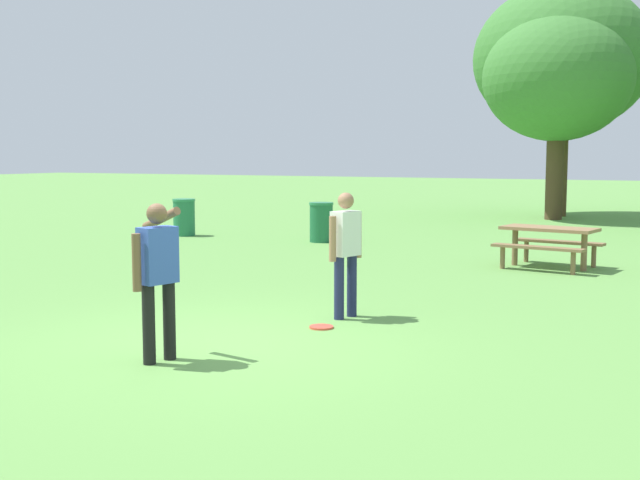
{
  "coord_description": "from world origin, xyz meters",
  "views": [
    {
      "loc": [
        4.97,
        -7.43,
        2.15
      ],
      "look_at": [
        0.27,
        2.13,
        1.0
      ],
      "focal_mm": 45.49,
      "sensor_mm": 36.0,
      "label": 1
    }
  ],
  "objects": [
    {
      "name": "ground_plane",
      "position": [
        0.0,
        0.0,
        0.0
      ],
      "size": [
        120.0,
        120.0,
        0.0
      ],
      "primitive_type": "plane",
      "color": "#609947"
    },
    {
      "name": "tree_broad_center",
      "position": [
        0.22,
        19.38,
        4.49
      ],
      "size": [
        4.73,
        4.73,
        6.53
      ],
      "color": "#4C3823",
      "rests_on": "ground"
    },
    {
      "name": "person_thrower",
      "position": [
        0.67,
        2.07,
        0.94
      ],
      "size": [
        0.31,
        0.59,
        1.64
      ],
      "color": "#1E234C",
      "rests_on": "ground"
    },
    {
      "name": "trash_can_further_along",
      "position": [
        -7.47,
        9.86,
        0.48
      ],
      "size": [
        0.59,
        0.59,
        0.96
      ],
      "color": "#237047",
      "rests_on": "ground"
    },
    {
      "name": "picnic_table_near",
      "position": [
        2.18,
        7.95,
        0.56
      ],
      "size": [
        1.92,
        1.69,
        0.77
      ],
      "color": "olive",
      "rests_on": "ground"
    },
    {
      "name": "frisbee",
      "position": [
        0.66,
        1.37,
        0.01
      ],
      "size": [
        0.3,
        0.3,
        0.03
      ],
      "primitive_type": "cylinder",
      "color": "#E04733",
      "rests_on": "ground"
    },
    {
      "name": "trash_can_beside_table",
      "position": [
        -3.6,
        10.09,
        0.48
      ],
      "size": [
        0.59,
        0.59,
        0.96
      ],
      "color": "#1E663D",
      "rests_on": "ground"
    },
    {
      "name": "tree_tall_left",
      "position": [
        0.07,
        20.93,
        5.25
      ],
      "size": [
        5.88,
        5.88,
        7.78
      ],
      "color": "brown",
      "rests_on": "ground"
    },
    {
      "name": "person_catcher",
      "position": [
        -0.14,
        -0.81,
        0.96
      ],
      "size": [
        0.64,
        0.74,
        1.64
      ],
      "color": "black",
      "rests_on": "ground"
    }
  ]
}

